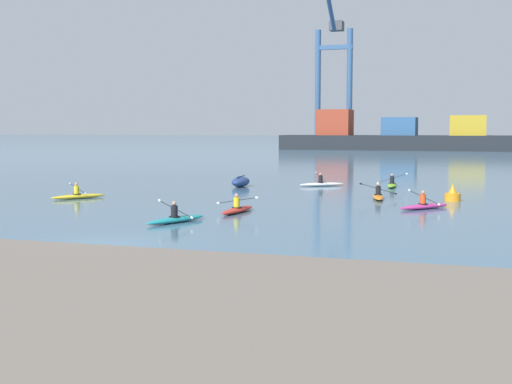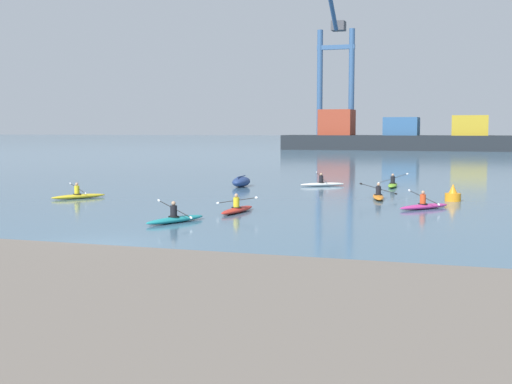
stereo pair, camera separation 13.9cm
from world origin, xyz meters
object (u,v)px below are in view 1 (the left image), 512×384
Objects in this scene: channel_buoy at (453,195)px; kayak_lime at (392,184)px; gantry_crane_west at (333,65)px; kayak_teal at (176,219)px; kayak_magenta at (424,206)px; container_barge at (397,137)px; kayak_orange at (378,196)px; kayak_red at (237,209)px; kayak_yellow at (78,196)px; kayak_white at (322,184)px; capsized_dinghy at (241,182)px.

kayak_lime is (-4.49, 8.74, -0.19)m from channel_buoy.
gantry_crane_west is 11.14× the size of kayak_teal.
channel_buoy is at bearing 74.85° from kayak_magenta.
kayak_lime is at bearing 73.08° from kayak_teal.
container_barge reaches higher than kayak_lime.
channel_buoy is 0.29× the size of kayak_orange.
kayak_red is 4.48m from kayak_teal.
kayak_white reaches higher than kayak_yellow.
kayak_lime is at bearing 40.39° from kayak_yellow.
kayak_white reaches higher than channel_buoy.
kayak_yellow is at bearing -93.89° from container_barge.
kayak_yellow is (-21.09, -5.38, -0.19)m from channel_buoy.
kayak_lime is 1.01× the size of kayak_teal.
kayak_yellow is (-6.32, -10.98, -0.18)m from capsized_dinghy.
container_barge is 96.58m from channel_buoy.
kayak_lime reaches higher than kayak_yellow.
kayak_white is at bearing -78.62° from gantry_crane_west.
container_barge is 45.99× the size of channel_buoy.
kayak_teal is (3.59, -18.85, -0.18)m from capsized_dinghy.
kayak_orange is (-4.22, -0.09, -0.19)m from channel_buoy.
kayak_lime is at bearing 103.82° from kayak_magenta.
kayak_red is 18.51m from kayak_lime.
gantry_crane_west is at bearing 101.38° from kayak_white.
container_barge is 89.93m from capsized_dinghy.
kayak_red is (4.94, -14.58, -0.18)m from capsized_dinghy.
kayak_white is (19.47, -96.69, -17.36)m from gantry_crane_west.
kayak_teal reaches higher than kayak_yellow.
gantry_crane_west is 10.96× the size of kayak_red.
kayak_yellow is (7.77, -109.97, -17.36)m from gantry_crane_west.
kayak_magenta is 19.88m from kayak_yellow.
kayak_teal is at bearing -130.15° from channel_buoy.
container_barge is 13.59× the size of kayak_teal.
kayak_lime reaches higher than kayak_orange.
kayak_orange is 1.02× the size of kayak_teal.
kayak_teal is at bearing -81.46° from gantry_crane_west.
channel_buoy is (14.77, -5.60, 0.01)m from capsized_dinghy.
gantry_crane_west reaches higher than kayak_magenta.
kayak_orange is at bearing 123.99° from kayak_magenta.
kayak_lime is 21.80m from kayak_yellow.
kayak_yellow is at bearing 141.56° from kayak_teal.
kayak_red is 9.68m from kayak_magenta.
kayak_teal is (3.05, -108.75, -2.29)m from container_barge.
container_barge is at bearing -31.83° from gantry_crane_west.
gantry_crane_west is (-14.63, 9.09, 15.06)m from container_barge.
kayak_orange is at bearing 57.76° from kayak_red.
kayak_red is 1.00× the size of kayak_lime.
kayak_magenta is (8.60, 4.46, 0.00)m from kayak_red.
kayak_teal is (-6.96, -13.16, 0.00)m from kayak_orange.
channel_buoy is at bearing -20.76° from capsized_dinghy.
capsized_dinghy is 0.78× the size of kayak_teal.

